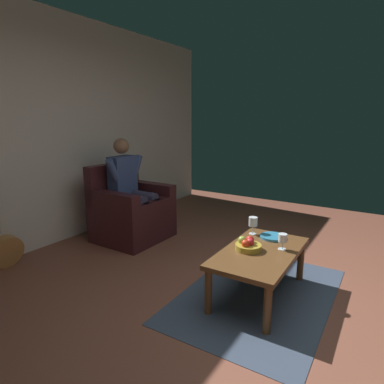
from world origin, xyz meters
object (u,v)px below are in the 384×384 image
armchair (131,212)px  decorative_dish (273,237)px  coffee_table (260,257)px  fruit_bowl (248,245)px  wine_glass_near (253,223)px  wine_glass_far (283,239)px  person_seated (131,186)px  guitar (5,248)px

armchair → decorative_dish: armchair is taller
coffee_table → armchair: bearing=-103.6°
armchair → fruit_bowl: armchair is taller
armchair → wine_glass_near: bearing=86.5°
wine_glass_far → fruit_bowl: (0.16, -0.25, -0.05)m
coffee_table → wine_glass_near: size_ratio=6.15×
coffee_table → fruit_bowl: (0.04, -0.10, 0.10)m
person_seated → wine_glass_far: bearing=80.9°
guitar → wine_glass_near: bearing=118.9°
armchair → wine_glass_near: 1.71m
armchair → wine_glass_far: size_ratio=6.77×
guitar → wine_glass_far: bearing=111.2°
armchair → coffee_table: armchair is taller
wine_glass_near → decorative_dish: size_ratio=0.73×
person_seated → decorative_dish: (0.11, 1.88, -0.26)m
guitar → decorative_dish: bearing=116.9°
armchair → fruit_bowl: 1.88m
decorative_dish → fruit_bowl: bearing=-12.7°
wine_glass_far → fruit_bowl: bearing=-57.1°
wine_glass_near → wine_glass_far: size_ratio=1.22×
wine_glass_near → wine_glass_far: 0.42m
wine_glass_near → guitar: bearing=-61.1°
armchair → guitar: (1.34, -0.52, -0.13)m
wine_glass_near → wine_glass_far: bearing=58.1°
decorative_dish → coffee_table: bearing=1.5°
armchair → coffee_table: 1.96m
person_seated → guitar: person_seated is taller
person_seated → wine_glass_far: 2.07m
armchair → decorative_dish: size_ratio=4.04×
armchair → decorative_dish: bearing=87.0°
armchair → guitar: size_ratio=0.97×
person_seated → wine_glass_near: person_seated is taller
person_seated → decorative_dish: bearing=87.0°
wine_glass_far → decorative_dish: size_ratio=0.60×
armchair → person_seated: bearing=90.0°
decorative_dish → armchair: bearing=-93.4°
person_seated → decorative_dish: person_seated is taller
guitar → fruit_bowl: bearing=109.8°
coffee_table → fruit_bowl: 0.14m
wine_glass_far → decorative_dish: (-0.23, -0.16, -0.08)m
person_seated → guitar: size_ratio=1.30×
armchair → wine_glass_near: (0.12, 1.70, 0.19)m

